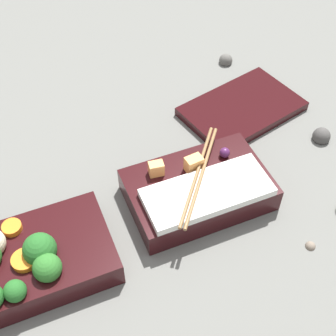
# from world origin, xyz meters

# --- Properties ---
(ground_plane) EXTENTS (3.00, 3.00, 0.00)m
(ground_plane) POSITION_xyz_m (0.00, 0.00, 0.00)
(ground_plane) COLOR slate
(bento_tray_vegetable) EXTENTS (0.21, 0.13, 0.07)m
(bento_tray_vegetable) POSITION_xyz_m (-0.14, -0.02, 0.03)
(bento_tray_vegetable) COLOR black
(bento_tray_vegetable) RESTS_ON ground_plane
(bento_tray_rice) EXTENTS (0.21, 0.16, 0.07)m
(bento_tray_rice) POSITION_xyz_m (0.12, 0.01, 0.02)
(bento_tray_rice) COLOR black
(bento_tray_rice) RESTS_ON ground_plane
(bento_lid) EXTENTS (0.23, 0.17, 0.02)m
(bento_lid) POSITION_xyz_m (0.27, 0.15, 0.01)
(bento_lid) COLOR black
(bento_lid) RESTS_ON ground_plane
(pebble_1) EXTENTS (0.01, 0.01, 0.01)m
(pebble_1) POSITION_xyz_m (0.23, -0.13, 0.00)
(pebble_1) COLOR #7A6B5B
(pebble_1) RESTS_ON ground_plane
(pebble_2) EXTENTS (0.03, 0.03, 0.03)m
(pebble_2) POSITION_xyz_m (0.36, 0.04, 0.01)
(pebble_2) COLOR #474442
(pebble_2) RESTS_ON ground_plane
(pebble_3) EXTENTS (0.03, 0.03, 0.03)m
(pebble_3) POSITION_xyz_m (0.31, 0.30, 0.01)
(pebble_3) COLOR #595651
(pebble_3) RESTS_ON ground_plane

